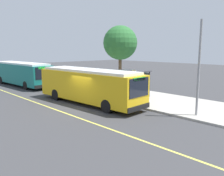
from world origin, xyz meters
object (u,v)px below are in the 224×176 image
Objects in this scene: transit_bus_main at (89,85)px; pedestrian_commuter at (131,90)px; transit_bus_second at (21,73)px; waiting_bench at (137,91)px; route_sign_post at (134,82)px.

transit_bus_main is 3.68m from pedestrian_commuter.
transit_bus_second is 16.57m from pedestrian_commuter.
waiting_bench is at bearing 118.30° from pedestrian_commuter.
transit_bus_main is 5.23m from waiting_bench.
waiting_bench is at bearing 77.19° from transit_bus_main.
transit_bus_main is 3.85m from route_sign_post.
pedestrian_commuter is (16.31, 2.85, -0.50)m from transit_bus_second.
route_sign_post reaches higher than pedestrian_commuter.
transit_bus_second is 15.98m from waiting_bench.
transit_bus_second is at bearing -171.68° from route_sign_post.
transit_bus_second is at bearing -179.85° from transit_bus_main.
waiting_bench is 3.41m from route_sign_post.
pedestrian_commuter is at bearing 149.63° from route_sign_post.
waiting_bench is (1.14, 5.01, -0.98)m from transit_bus_main.
transit_bus_second reaches higher than waiting_bench.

